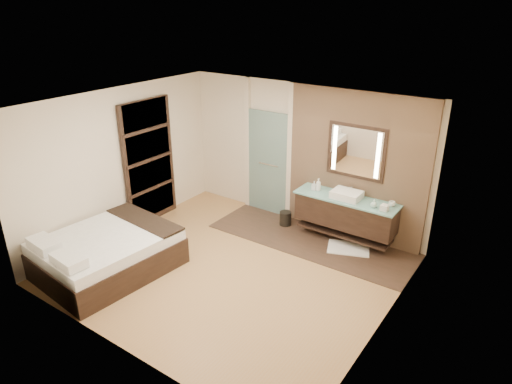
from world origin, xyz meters
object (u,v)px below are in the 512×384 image
Objects in this scene: mirror_unit at (356,152)px; waste_bin at (285,219)px; bed at (107,253)px; vanity at (345,212)px.

waste_bin is at bearing -165.67° from mirror_unit.
mirror_unit is 4.49m from bed.
waste_bin is at bearing 68.25° from bed.
mirror_unit is 0.49× the size of bed.
vanity is at bearing 53.60° from bed.
mirror_unit reaches higher than vanity.
mirror_unit is at bearing 14.33° from waste_bin.
mirror_unit is at bearing 90.00° from vanity.
vanity is 1.75× the size of mirror_unit.
vanity is at bearing -90.00° from mirror_unit.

